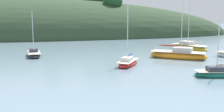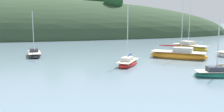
% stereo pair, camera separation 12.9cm
% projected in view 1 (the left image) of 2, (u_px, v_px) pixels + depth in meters
% --- Properties ---
extents(sailboat_cream_ketch, '(5.02, 2.52, 5.72)m').
position_uv_depth(sailboat_cream_ketch, '(218.00, 74.00, 24.79)').
color(sailboat_cream_ketch, '#196B56').
rests_on(sailboat_cream_ketch, ground).
extents(sailboat_white_near, '(4.80, 7.93, 9.52)m').
position_uv_depth(sailboat_white_near, '(189.00, 47.00, 45.47)').
color(sailboat_white_near, gold).
rests_on(sailboat_white_near, ground).
extents(sailboat_red_portside, '(2.58, 5.63, 6.78)m').
position_uv_depth(sailboat_red_portside, '(34.00, 54.00, 37.61)').
color(sailboat_red_portside, '#232328').
rests_on(sailboat_red_portside, ground).
extents(sailboat_black_sloop, '(4.07, 5.10, 7.31)m').
position_uv_depth(sailboat_black_sloop, '(128.00, 63.00, 30.60)').
color(sailboat_black_sloop, red).
rests_on(sailboat_black_sloop, ground).
extents(sailboat_grey_yawl, '(8.06, 6.82, 11.05)m').
position_uv_depth(sailboat_grey_yawl, '(178.00, 55.00, 35.94)').
color(sailboat_grey_yawl, orange).
rests_on(sailboat_grey_yawl, ground).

